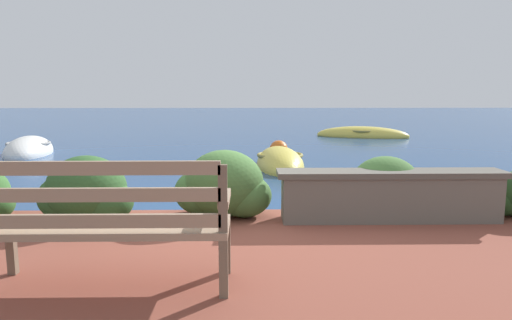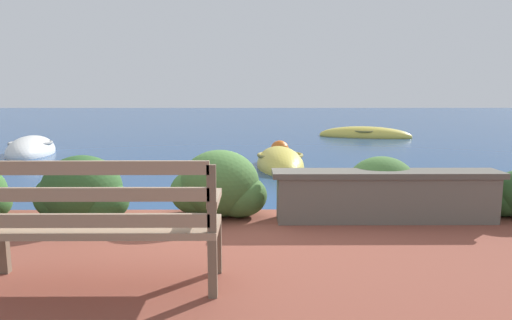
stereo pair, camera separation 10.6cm
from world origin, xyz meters
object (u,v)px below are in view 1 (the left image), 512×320
object	(u,v)px
rowboat_nearest	(280,164)
mooring_buoy	(279,150)
park_bench	(107,221)
rowboat_far	(362,135)
rowboat_mid	(29,152)

from	to	relation	value
rowboat_nearest	mooring_buoy	distance (m)	2.35
park_bench	rowboat_far	bearing A→B (deg)	73.27
park_bench	rowboat_nearest	distance (m)	6.66
rowboat_nearest	rowboat_mid	xyz separation A→B (m)	(-6.23, 2.10, 0.01)
park_bench	rowboat_mid	world-z (taller)	park_bench
park_bench	mooring_buoy	xyz separation A→B (m)	(1.78, 8.77, -0.62)
park_bench	rowboat_nearest	size ratio (longest dim) A/B	0.71
rowboat_mid	rowboat_far	world-z (taller)	rowboat_mid
park_bench	rowboat_far	distance (m)	13.89
rowboat_mid	mooring_buoy	size ratio (longest dim) A/B	4.52
park_bench	rowboat_far	size ratio (longest dim) A/B	0.50
rowboat_mid	rowboat_far	xyz separation A→B (m)	(9.60, 4.41, -0.02)
park_bench	rowboat_mid	size ratio (longest dim) A/B	0.70
rowboat_mid	mooring_buoy	distance (m)	6.37
rowboat_far	park_bench	bearing A→B (deg)	-93.03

